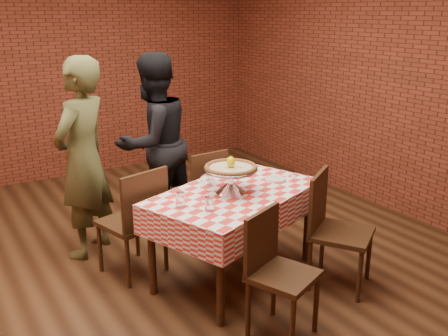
{
  "coord_description": "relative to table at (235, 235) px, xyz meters",
  "views": [
    {
      "loc": [
        -1.62,
        -3.58,
        2.14
      ],
      "look_at": [
        0.41,
        -0.33,
        0.93
      ],
      "focal_mm": 40.25,
      "sensor_mm": 36.0,
      "label": 1
    }
  ],
  "objects": [
    {
      "name": "water_glass_right",
      "position": [
        -0.52,
        -0.06,
        0.44
      ],
      "size": [
        0.09,
        0.09,
        0.11
      ],
      "primitive_type": "cylinder",
      "rotation": [
        0.0,
        0.0,
        0.35
      ],
      "color": "white",
      "rests_on": "tablecloth"
    },
    {
      "name": "table",
      "position": [
        0.0,
        0.0,
        0.0
      ],
      "size": [
        1.59,
        1.26,
        0.75
      ],
      "primitive_type": "cube",
      "rotation": [
        0.0,
        0.0,
        0.35
      ],
      "color": "#412713",
      "rests_on": "ground"
    },
    {
      "name": "chair_near_left",
      "position": [
        -0.16,
        -0.84,
        0.06
      ],
      "size": [
        0.52,
        0.52,
        0.88
      ],
      "primitive_type": null,
      "rotation": [
        0.0,
        0.0,
        0.39
      ],
      "color": "#412713",
      "rests_on": "ground"
    },
    {
      "name": "chair_far_right",
      "position": [
        0.16,
        0.88,
        0.07
      ],
      "size": [
        0.43,
        0.43,
        0.88
      ],
      "primitive_type": null,
      "rotation": [
        0.0,
        0.0,
        3.2
      ],
      "color": "#412713",
      "rests_on": "ground"
    },
    {
      "name": "tablecloth",
      "position": [
        -0.0,
        0.0,
        0.26
      ],
      "size": [
        1.64,
        1.31,
        0.24
      ],
      "primitive_type": null,
      "rotation": [
        0.0,
        0.0,
        0.35
      ],
      "color": "red",
      "rests_on": "table"
    },
    {
      "name": "pizza",
      "position": [
        -0.04,
        0.0,
        0.58
      ],
      "size": [
        0.55,
        0.55,
        0.03
      ],
      "primitive_type": "cylinder",
      "rotation": [
        0.0,
        0.0,
        0.42
      ],
      "color": "beige",
      "rests_on": "pizza_stand"
    },
    {
      "name": "diner_olive",
      "position": [
        -0.88,
        1.09,
        0.52
      ],
      "size": [
        0.78,
        0.74,
        1.79
      ],
      "primitive_type": "imported",
      "rotation": [
        0.0,
        0.0,
        3.81
      ],
      "color": "#494A26",
      "rests_on": "ground"
    },
    {
      "name": "pizza_stand",
      "position": [
        -0.04,
        0.0,
        0.48
      ],
      "size": [
        0.57,
        0.57,
        0.19
      ],
      "primitive_type": null,
      "rotation": [
        0.0,
        0.0,
        0.42
      ],
      "color": "silver",
      "rests_on": "tablecloth"
    },
    {
      "name": "side_plate",
      "position": [
        0.45,
        0.06,
        0.39
      ],
      "size": [
        0.23,
        0.23,
        0.01
      ],
      "primitive_type": "cylinder",
      "rotation": [
        0.0,
        0.0,
        0.35
      ],
      "color": "white",
      "rests_on": "tablecloth"
    },
    {
      "name": "chair_far_left",
      "position": [
        -0.68,
        0.53,
        0.09
      ],
      "size": [
        0.55,
        0.55,
        0.93
      ],
      "primitive_type": null,
      "rotation": [
        0.0,
        0.0,
        3.4
      ],
      "color": "#412713",
      "rests_on": "ground"
    },
    {
      "name": "sweetener_packet_b",
      "position": [
        0.63,
        0.1,
        0.39
      ],
      "size": [
        0.05,
        0.04,
        0.0
      ],
      "primitive_type": "cube",
      "rotation": [
        0.0,
        0.0,
        0.05
      ],
      "color": "white",
      "rests_on": "tablecloth"
    },
    {
      "name": "sweetener_packet_a",
      "position": [
        0.63,
        0.04,
        0.39
      ],
      "size": [
        0.06,
        0.06,
        0.0
      ],
      "primitive_type": "cube",
      "rotation": [
        0.0,
        0.0,
        0.99
      ],
      "color": "white",
      "rests_on": "tablecloth"
    },
    {
      "name": "lemon",
      "position": [
        -0.04,
        0.0,
        0.63
      ],
      "size": [
        0.09,
        0.09,
        0.09
      ],
      "primitive_type": "ellipsoid",
      "rotation": [
        0.0,
        0.0,
        0.42
      ],
      "color": "yellow",
      "rests_on": "pizza"
    },
    {
      "name": "back_wall",
      "position": [
        -0.45,
        3.44,
        1.08
      ],
      "size": [
        5.5,
        0.0,
        5.5
      ],
      "primitive_type": "plane",
      "rotation": [
        1.57,
        0.0,
        0.0
      ],
      "color": "maroon",
      "rests_on": "ground"
    },
    {
      "name": "condiment_caddy",
      "position": [
        -0.09,
        0.29,
        0.44
      ],
      "size": [
        0.11,
        0.1,
        0.12
      ],
      "primitive_type": "cube",
      "rotation": [
        0.0,
        0.0,
        0.43
      ],
      "color": "silver",
      "rests_on": "tablecloth"
    },
    {
      "name": "ground",
      "position": [
        -0.45,
        0.44,
        -0.38
      ],
      "size": [
        6.0,
        6.0,
        0.0
      ],
      "primitive_type": "plane",
      "color": "black",
      "rests_on": "ground"
    },
    {
      "name": "diner_black",
      "position": [
        -0.11,
        1.3,
        0.51
      ],
      "size": [
        1.01,
        0.88,
        1.76
      ],
      "primitive_type": "imported",
      "rotation": [
        0.0,
        0.0,
        3.43
      ],
      "color": "black",
      "rests_on": "ground"
    },
    {
      "name": "chair_near_right",
      "position": [
        0.64,
        -0.57,
        0.09
      ],
      "size": [
        0.62,
        0.62,
        0.93
      ],
      "primitive_type": null,
      "rotation": [
        0.0,
        0.0,
        0.57
      ],
      "color": "#412713",
      "rests_on": "ground"
    },
    {
      "name": "water_glass_left",
      "position": [
        -0.38,
        -0.25,
        0.44
      ],
      "size": [
        0.09,
        0.09,
        0.11
      ],
      "primitive_type": "cylinder",
      "rotation": [
        0.0,
        0.0,
        0.35
      ],
      "color": "white",
      "rests_on": "tablecloth"
    }
  ]
}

